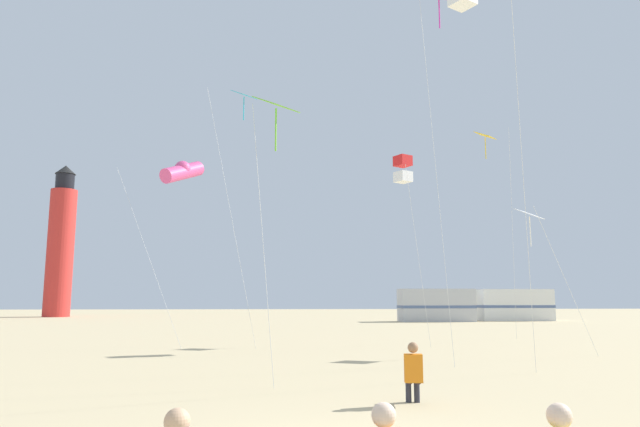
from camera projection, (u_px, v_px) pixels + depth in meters
kite_flyer_standing at (413, 371)px, 10.76m from camera, size 0.39×0.54×1.16m
kite_diamond_lime at (275, 113)px, 14.13m from camera, size 1.22×1.22×6.98m
kite_diamond_gold at (487, 144)px, 28.29m from camera, size 2.00×2.05×10.25m
kite_tube_rainbow at (183, 171)px, 26.51m from camera, size 3.75×4.06×8.57m
kite_box_scarlet at (403, 169)px, 24.14m from camera, size 1.39×1.39×8.00m
kite_diamond_magenta at (438, 10)px, 18.73m from camera, size 1.26×1.26×12.19m
kite_diamond_cyan at (243, 105)px, 25.54m from camera, size 2.35×2.17×11.33m
kite_diamond_white at (531, 218)px, 20.81m from camera, size 2.59×2.48×5.26m
lighthouse_distant at (61, 245)px, 62.59m from camera, size 2.80×2.80×16.80m
rv_van_silver at (436, 305)px, 49.21m from camera, size 6.48×2.44×2.80m
rv_van_white at (515, 305)px, 51.11m from camera, size 6.50×2.52×2.80m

